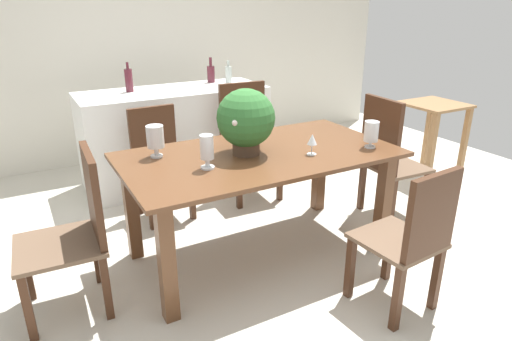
{
  "coord_description": "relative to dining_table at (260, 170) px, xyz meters",
  "views": [
    {
      "loc": [
        -1.39,
        -2.47,
        1.74
      ],
      "look_at": [
        0.08,
        0.19,
        0.56
      ],
      "focal_mm": 31.11,
      "sensor_mm": 36.0,
      "label": 1
    }
  ],
  "objects": [
    {
      "name": "chair_near_right",
      "position": [
        0.42,
        -0.98,
        -0.14
      ],
      "size": [
        0.45,
        0.47,
        0.91
      ],
      "rotation": [
        0.0,
        0.0,
        3.22
      ],
      "color": "#422616",
      "rests_on": "ground"
    },
    {
      "name": "side_table",
      "position": [
        2.28,
        0.48,
        -0.08
      ],
      "size": [
        0.55,
        0.54,
        0.77
      ],
      "color": "olive",
      "rests_on": "ground"
    },
    {
      "name": "crystal_vase_center_near",
      "position": [
        -0.42,
        -0.1,
        0.25
      ],
      "size": [
        0.09,
        0.09,
        0.21
      ],
      "color": "silver",
      "rests_on": "dining_table"
    },
    {
      "name": "chair_foot_end",
      "position": [
        1.2,
        0.01,
        -0.09
      ],
      "size": [
        0.46,
        0.47,
        1.02
      ],
      "rotation": [
        0.0,
        0.0,
        1.52
      ],
      "color": "#422616",
      "rests_on": "ground"
    },
    {
      "name": "wine_bottle_dark",
      "position": [
        -0.42,
        1.73,
        0.39
      ],
      "size": [
        0.07,
        0.07,
        0.27
      ],
      "color": "#511E28",
      "rests_on": "kitchen_counter"
    },
    {
      "name": "wine_glass",
      "position": [
        0.28,
        -0.2,
        0.23
      ],
      "size": [
        0.07,
        0.07,
        0.14
      ],
      "color": "silver",
      "rests_on": "dining_table"
    },
    {
      "name": "flower_centerpiece",
      "position": [
        -0.09,
        0.02,
        0.36
      ],
      "size": [
        0.39,
        0.38,
        0.44
      ],
      "color": "#4C3828",
      "rests_on": "dining_table"
    },
    {
      "name": "back_wall",
      "position": [
        0.0,
        2.61,
        0.66
      ],
      "size": [
        6.4,
        0.1,
        2.6
      ],
      "primitive_type": "cube",
      "color": "beige",
      "rests_on": "ground"
    },
    {
      "name": "chair_far_right",
      "position": [
        0.42,
        1.0,
        -0.08
      ],
      "size": [
        0.5,
        0.45,
        1.04
      ],
      "rotation": [
        0.0,
        0.0,
        -0.05
      ],
      "color": "#422616",
      "rests_on": "ground"
    },
    {
      "name": "dining_table",
      "position": [
        0.0,
        0.0,
        0.0
      ],
      "size": [
        1.84,
        1.0,
        0.77
      ],
      "color": "brown",
      "rests_on": "ground"
    },
    {
      "name": "wine_bottle_amber",
      "position": [
        0.45,
        1.82,
        0.37
      ],
      "size": [
        0.08,
        0.08,
        0.25
      ],
      "color": "#511E28",
      "rests_on": "kitchen_counter"
    },
    {
      "name": "crystal_vase_right",
      "position": [
        0.73,
        -0.28,
        0.24
      ],
      "size": [
        0.1,
        0.1,
        0.19
      ],
      "color": "silver",
      "rests_on": "dining_table"
    },
    {
      "name": "crystal_vase_left",
      "position": [
        -0.63,
        0.25,
        0.26
      ],
      "size": [
        0.11,
        0.11,
        0.21
      ],
      "color": "silver",
      "rests_on": "dining_table"
    },
    {
      "name": "chair_head_end",
      "position": [
        -1.2,
        -0.0,
        -0.11
      ],
      "size": [
        0.5,
        0.49,
        0.96
      ],
      "rotation": [
        0.0,
        0.0,
        -1.61
      ],
      "color": "#422616",
      "rests_on": "ground"
    },
    {
      "name": "wine_bottle_green",
      "position": [
        0.57,
        1.66,
        0.38
      ],
      "size": [
        0.06,
        0.06,
        0.23
      ],
      "color": "#B2BFB7",
      "rests_on": "kitchen_counter"
    },
    {
      "name": "kitchen_counter",
      "position": [
        -0.04,
        1.63,
        -0.18
      ],
      "size": [
        1.79,
        0.68,
        0.92
      ],
      "primitive_type": "cube",
      "color": "white",
      "rests_on": "ground"
    },
    {
      "name": "ground_plane",
      "position": [
        0.0,
        0.01,
        -0.64
      ],
      "size": [
        7.04,
        7.04,
        0.0
      ],
      "primitive_type": "plane",
      "color": "beige"
    },
    {
      "name": "chair_far_left",
      "position": [
        -0.42,
        0.98,
        -0.14
      ],
      "size": [
        0.44,
        0.42,
        0.92
      ],
      "rotation": [
        0.0,
        0.0,
        0.04
      ],
      "color": "#422616",
      "rests_on": "ground"
    }
  ]
}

